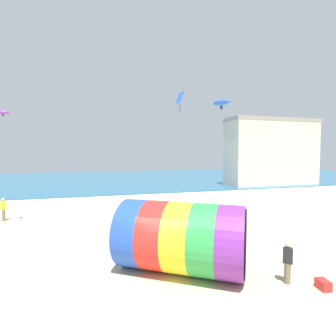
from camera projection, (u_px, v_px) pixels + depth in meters
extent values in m
plane|color=#CCBA8C|center=(165.00, 274.00, 10.90)|extent=(120.00, 120.00, 0.00)
cube|color=#236084|center=(108.00, 179.00, 49.97)|extent=(120.00, 40.00, 0.10)
cylinder|color=blue|center=(136.00, 233.00, 11.73)|extent=(2.51, 3.04, 2.96)
cylinder|color=red|center=(158.00, 235.00, 11.41)|extent=(2.51, 3.04, 2.96)
cylinder|color=yellow|center=(181.00, 237.00, 11.10)|extent=(2.51, 3.04, 2.96)
cylinder|color=green|center=(205.00, 240.00, 10.78)|extent=(2.51, 3.04, 2.96)
cylinder|color=purple|center=(231.00, 242.00, 10.47)|extent=(2.51, 3.04, 2.96)
cylinder|color=black|center=(245.00, 244.00, 10.31)|extent=(1.56, 2.30, 2.72)
cylinder|color=#726651|center=(287.00, 273.00, 10.13)|extent=(0.24, 0.24, 0.80)
cube|color=#232328|center=(288.00, 255.00, 10.08)|extent=(0.42, 0.40, 0.60)
sphere|color=beige|center=(288.00, 245.00, 10.06)|extent=(0.22, 0.22, 0.22)
ellipsoid|color=blue|center=(221.00, 103.00, 18.44)|extent=(1.14, 1.46, 0.50)
cube|color=navy|center=(221.00, 107.00, 18.45)|extent=(0.11, 0.18, 0.35)
cube|color=blue|center=(180.00, 97.00, 16.02)|extent=(0.45, 0.59, 0.71)
cylinder|color=navy|center=(180.00, 106.00, 16.05)|extent=(0.03, 0.03, 0.76)
ellipsoid|color=purple|center=(3.00, 112.00, 20.75)|extent=(0.93, 0.44, 0.32)
cube|color=#4C1E6B|center=(3.00, 115.00, 20.77)|extent=(0.13, 0.03, 0.23)
cylinder|color=#726651|center=(213.00, 213.00, 20.13)|extent=(0.24, 0.24, 0.81)
cube|color=white|center=(213.00, 204.00, 20.09)|extent=(0.42, 0.37, 0.61)
sphere|color=tan|center=(213.00, 198.00, 20.06)|extent=(0.22, 0.22, 0.22)
cylinder|color=#726651|center=(4.00, 215.00, 19.40)|extent=(0.24, 0.24, 0.84)
cube|color=yellow|center=(3.00, 205.00, 19.36)|extent=(0.41, 0.33, 0.63)
sphere|color=beige|center=(3.00, 200.00, 19.33)|extent=(0.23, 0.23, 0.23)
cube|color=beige|center=(272.00, 154.00, 39.60)|extent=(13.93, 4.30, 9.62)
cube|color=gray|center=(272.00, 120.00, 39.30)|extent=(14.21, 4.38, 0.50)
cube|color=red|center=(323.00, 285.00, 9.69)|extent=(0.45, 0.57, 0.36)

